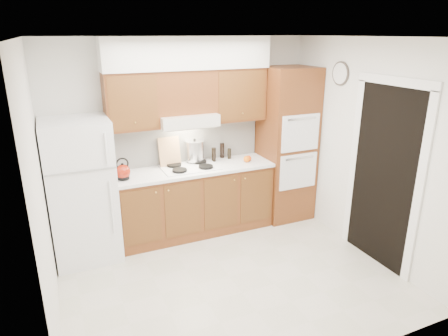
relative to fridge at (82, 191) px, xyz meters
name	(u,v)px	position (x,y,z in m)	size (l,w,h in m)	color
floor	(229,276)	(1.41, -1.14, -0.86)	(3.60, 3.60, 0.00)	beige
ceiling	(230,37)	(1.41, -1.14, 1.74)	(3.60, 3.60, 0.00)	white
wall_back	(184,136)	(1.41, 0.36, 0.44)	(3.60, 0.02, 2.60)	silver
wall_left	(41,196)	(-0.40, -1.14, 0.44)	(0.02, 3.00, 2.60)	silver
wall_right	(365,149)	(3.21, -1.14, 0.44)	(0.02, 3.00, 2.60)	silver
fridge	(82,191)	(0.00, 0.00, 0.00)	(0.75, 0.72, 1.72)	white
base_cabinets	(195,201)	(1.43, 0.06, -0.41)	(2.11, 0.60, 0.90)	brown
countertop	(194,169)	(1.43, 0.05, 0.06)	(2.13, 0.62, 0.04)	white
backsplash	(186,142)	(1.43, 0.34, 0.36)	(2.11, 0.03, 0.56)	white
oven_cabinet	(286,145)	(2.85, 0.03, 0.24)	(0.70, 0.65, 2.20)	brown
upper_cab_left	(131,101)	(0.69, 0.19, 0.99)	(0.63, 0.33, 0.70)	brown
upper_cab_right	(237,94)	(2.12, 0.19, 0.99)	(0.73, 0.33, 0.70)	brown
range_hood	(187,120)	(1.38, 0.13, 0.71)	(0.75, 0.45, 0.15)	silver
upper_cab_over_hood	(185,92)	(1.38, 0.19, 1.06)	(0.75, 0.33, 0.55)	brown
soffit	(188,53)	(1.43, 0.18, 1.54)	(2.13, 0.36, 0.40)	silver
cooktop	(190,167)	(1.38, 0.07, 0.09)	(0.74, 0.50, 0.01)	white
doorway	(383,178)	(3.19, -1.49, 0.19)	(0.02, 0.90, 2.10)	black
wall_clock	(341,73)	(3.19, -0.59, 1.29)	(0.30, 0.30, 0.02)	#3F3833
kettle	(123,172)	(0.49, -0.03, 0.18)	(0.18, 0.18, 0.18)	maroon
cutting_board	(170,151)	(1.16, 0.26, 0.28)	(0.29, 0.02, 0.39)	tan
stock_pot	(195,151)	(1.52, 0.26, 0.25)	(0.26, 0.26, 0.27)	silver
condiment_a	(222,150)	(1.95, 0.31, 0.19)	(0.06, 0.06, 0.21)	black
condiment_b	(214,154)	(1.78, 0.20, 0.18)	(0.06, 0.06, 0.19)	black
condiment_c	(229,154)	(2.03, 0.23, 0.15)	(0.05, 0.05, 0.15)	black
orange_near	(247,159)	(2.17, -0.02, 0.12)	(0.09, 0.09, 0.09)	orange
orange_far	(249,158)	(2.22, 0.01, 0.12)	(0.08, 0.08, 0.08)	#EB490C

